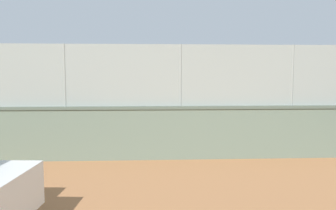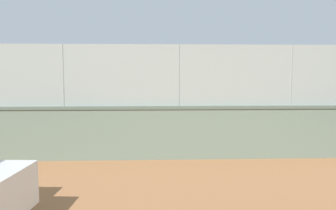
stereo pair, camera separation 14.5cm
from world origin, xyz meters
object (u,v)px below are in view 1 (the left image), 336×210
(sports_ball, at_px, (152,87))
(spare_ball_by_wall, at_px, (126,143))
(player_baseline_waiting, at_px, (148,96))
(player_near_wall_returning, at_px, (198,113))

(sports_ball, distance_m, spare_ball_by_wall, 12.30)
(player_baseline_waiting, height_order, sports_ball, sports_ball)
(player_near_wall_returning, height_order, spare_ball_by_wall, player_near_wall_returning)
(player_baseline_waiting, bearing_deg, sports_ball, 118.51)
(player_near_wall_returning, height_order, sports_ball, sports_ball)
(spare_ball_by_wall, bearing_deg, sports_ball, -92.45)
(player_near_wall_returning, bearing_deg, player_baseline_waiting, -77.43)
(player_near_wall_returning, distance_m, sports_ball, 10.50)
(player_near_wall_returning, bearing_deg, spare_ball_by_wall, 36.57)
(spare_ball_by_wall, bearing_deg, player_near_wall_returning, -143.43)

